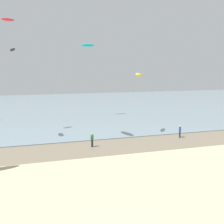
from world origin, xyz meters
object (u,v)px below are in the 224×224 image
(kite_aloft_3, at_px, (12,50))
(kite_aloft_4, at_px, (8,20))
(kite_aloft_5, at_px, (88,45))
(person_by_waterline, at_px, (92,139))
(person_left_flank, at_px, (180,131))
(kite_aloft_0, at_px, (139,75))

(kite_aloft_3, xyz_separation_m, kite_aloft_4, (-0.51, 4.53, 4.39))
(kite_aloft_3, xyz_separation_m, kite_aloft_5, (13.32, 15.06, 2.01))
(person_by_waterline, xyz_separation_m, kite_aloft_3, (-8.72, 6.58, 10.87))
(person_left_flank, height_order, kite_aloft_3, kite_aloft_3)
(person_by_waterline, relative_size, kite_aloft_5, 0.65)
(person_by_waterline, xyz_separation_m, kite_aloft_4, (-9.23, 11.11, 15.26))
(person_by_waterline, distance_m, kite_aloft_4, 21.01)
(person_left_flank, distance_m, kite_aloft_4, 28.54)
(kite_aloft_0, xyz_separation_m, kite_aloft_3, (-16.92, 1.48, 3.27))
(kite_aloft_3, relative_size, kite_aloft_5, 0.82)
(person_left_flank, bearing_deg, kite_aloft_4, 155.04)
(person_by_waterline, xyz_separation_m, kite_aloft_0, (8.20, 5.10, 7.60))
(kite_aloft_4, bearing_deg, kite_aloft_3, -111.55)
(person_by_waterline, relative_size, kite_aloft_3, 0.79)
(person_by_waterline, bearing_deg, kite_aloft_3, 142.96)
(person_by_waterline, height_order, person_left_flank, same)
(person_by_waterline, height_order, kite_aloft_4, kite_aloft_4)
(person_left_flank, bearing_deg, kite_aloft_3, 165.18)
(person_left_flank, bearing_deg, kite_aloft_5, 111.23)
(person_by_waterline, relative_size, kite_aloft_4, 0.88)
(person_by_waterline, distance_m, kite_aloft_5, 25.60)
(person_left_flank, distance_m, kite_aloft_0, 9.75)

